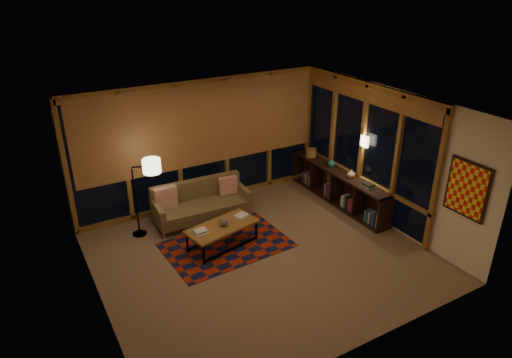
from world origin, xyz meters
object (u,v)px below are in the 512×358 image
sofa (202,203)px  floor_lamp (135,199)px  bookshelf (337,186)px  coffee_table (222,236)px

sofa → floor_lamp: 1.33m
floor_lamp → bookshelf: size_ratio=0.52×
coffee_table → bookshelf: bookshelf is taller
sofa → bookshelf: bearing=-11.4°
floor_lamp → bookshelf: bearing=7.9°
floor_lamp → bookshelf: floor_lamp is taller
coffee_table → floor_lamp: bearing=124.4°
bookshelf → sofa: bearing=166.2°
sofa → coffee_table: (-0.07, -1.07, -0.17)m
bookshelf → floor_lamp: bearing=168.9°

